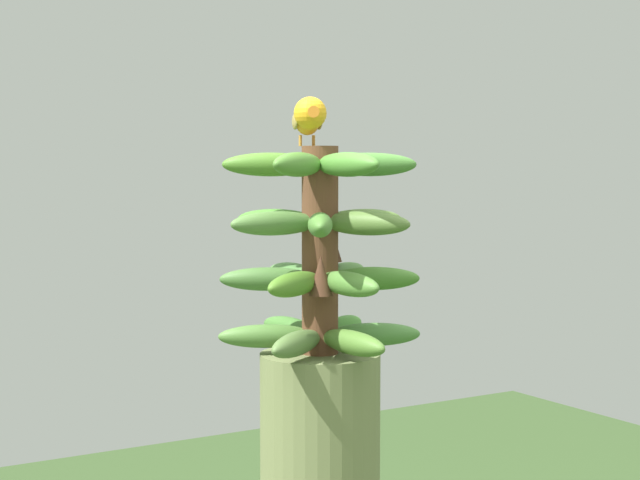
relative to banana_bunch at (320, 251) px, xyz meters
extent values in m
cylinder|color=brown|center=(0.00, 0.00, 0.00)|extent=(0.06, 0.06, 0.32)
ellipsoid|color=#4C762D|center=(0.08, 0.01, -0.13)|extent=(0.15, 0.05, 0.04)
ellipsoid|color=#427533|center=(0.04, 0.07, -0.13)|extent=(0.10, 0.15, 0.04)
ellipsoid|color=#3E7E2A|center=(-0.05, 0.07, -0.13)|extent=(0.11, 0.14, 0.04)
ellipsoid|color=#40722E|center=(-0.08, -0.01, -0.13)|extent=(0.15, 0.05, 0.04)
ellipsoid|color=#4A7633|center=(-0.04, -0.07, -0.13)|extent=(0.10, 0.15, 0.04)
ellipsoid|color=#516E38|center=(0.05, -0.07, -0.13)|extent=(0.11, 0.14, 0.04)
ellipsoid|color=#3D7225|center=(0.04, 0.07, -0.04)|extent=(0.10, 0.15, 0.04)
ellipsoid|color=#467534|center=(-0.04, 0.07, -0.04)|extent=(0.11, 0.14, 0.04)
ellipsoid|color=#437336|center=(-0.08, 0.00, -0.04)|extent=(0.15, 0.04, 0.04)
ellipsoid|color=#426C31|center=(-0.04, -0.07, -0.04)|extent=(0.10, 0.15, 0.04)
ellipsoid|color=#497724|center=(0.04, -0.07, -0.04)|extent=(0.11, 0.14, 0.04)
ellipsoid|color=#4B7C32|center=(0.08, 0.00, -0.04)|extent=(0.15, 0.04, 0.04)
ellipsoid|color=#4F732E|center=(0.00, 0.08, 0.04)|extent=(0.04, 0.15, 0.04)
ellipsoid|color=#476F2B|center=(-0.07, 0.04, 0.04)|extent=(0.14, 0.11, 0.04)
ellipsoid|color=#3F7A28|center=(-0.07, -0.04, 0.04)|extent=(0.15, 0.10, 0.04)
ellipsoid|color=#4C7436|center=(0.00, -0.08, 0.04)|extent=(0.04, 0.15, 0.04)
ellipsoid|color=#45752E|center=(0.07, -0.04, 0.04)|extent=(0.14, 0.11, 0.04)
ellipsoid|color=#4F6F31|center=(0.07, 0.04, 0.04)|extent=(0.15, 0.10, 0.04)
ellipsoid|color=#447328|center=(-0.07, -0.01, 0.13)|extent=(0.15, 0.05, 0.04)
ellipsoid|color=#457624|center=(-0.03, -0.07, 0.13)|extent=(0.10, 0.15, 0.04)
ellipsoid|color=#45782B|center=(0.04, -0.06, 0.13)|extent=(0.11, 0.14, 0.04)
ellipsoid|color=#437D2C|center=(0.07, 0.00, 0.13)|extent=(0.15, 0.05, 0.04)
ellipsoid|color=#41782E|center=(0.03, 0.07, 0.13)|extent=(0.10, 0.15, 0.04)
ellipsoid|color=#417C29|center=(-0.04, 0.06, 0.13)|extent=(0.11, 0.14, 0.04)
cone|color=#4C2D1E|center=(-0.03, 0.04, 0.01)|extent=(0.04, 0.04, 0.06)
cone|color=#4C2D1E|center=(0.04, -0.02, -0.03)|extent=(0.04, 0.04, 0.06)
cylinder|color=#C68933|center=(-0.03, -0.02, 0.17)|extent=(0.00, 0.00, 0.02)
cylinder|color=#C68933|center=(-0.02, 0.00, 0.17)|extent=(0.00, 0.01, 0.02)
ellipsoid|color=orange|center=(-0.02, -0.01, 0.20)|extent=(0.09, 0.07, 0.04)
ellipsoid|color=olive|center=(-0.04, -0.02, 0.20)|extent=(0.06, 0.03, 0.03)
ellipsoid|color=olive|center=(-0.02, 0.01, 0.20)|extent=(0.06, 0.03, 0.03)
cube|color=olive|center=(-0.08, 0.02, 0.20)|extent=(0.06, 0.04, 0.01)
sphere|color=gold|center=(0.01, -0.02, 0.21)|extent=(0.05, 0.05, 0.05)
sphere|color=black|center=(0.02, -0.01, 0.21)|extent=(0.01, 0.01, 0.01)
cone|color=orange|center=(0.04, -0.04, 0.21)|extent=(0.03, 0.03, 0.02)
camera|label=1|loc=(1.35, -0.83, 0.13)|focal=58.67mm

